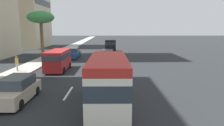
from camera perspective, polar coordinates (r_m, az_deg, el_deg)
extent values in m
plane|color=#26282B|center=(34.10, -5.82, 1.64)|extent=(198.00, 198.00, 0.00)
cube|color=#B2ADA3|center=(35.44, -17.12, 1.69)|extent=(162.00, 2.98, 0.15)
cube|color=silver|center=(15.77, -12.31, -8.33)|extent=(3.20, 0.16, 0.01)
cube|color=silver|center=(30.13, -6.54, 0.55)|extent=(3.20, 0.16, 0.01)
cube|color=beige|center=(14.95, -25.48, -7.76)|extent=(4.40, 1.77, 0.83)
cube|color=#38424C|center=(14.95, -25.34, -4.76)|extent=(2.42, 1.62, 0.68)
cylinder|color=black|center=(13.53, -24.68, -10.72)|extent=(0.64, 0.22, 0.64)
cylinder|color=black|center=(15.92, -20.67, -7.39)|extent=(0.64, 0.22, 0.64)
cylinder|color=black|center=(16.55, -25.99, -7.11)|extent=(0.64, 0.22, 0.64)
cube|color=black|center=(41.43, -0.45, 5.08)|extent=(5.07, 2.09, 2.38)
cube|color=#2D3842|center=(41.39, -0.45, 5.80)|extent=(5.08, 2.09, 0.57)
cylinder|color=black|center=(43.06, -1.77, 3.89)|extent=(0.72, 0.24, 0.72)
cylinder|color=black|center=(43.05, 0.88, 3.89)|extent=(0.72, 0.24, 0.72)
cylinder|color=black|center=(40.03, -1.87, 3.43)|extent=(0.72, 0.24, 0.72)
cylinder|color=black|center=(40.03, 0.98, 3.44)|extent=(0.72, 0.24, 0.72)
cube|color=white|center=(25.45, -1.21, 0.13)|extent=(4.11, 1.79, 0.76)
cube|color=#38424C|center=(25.14, -1.22, 1.60)|extent=(2.26, 1.64, 0.62)
cylinder|color=black|center=(26.77, -2.93, 0.10)|extent=(0.64, 0.22, 0.64)
cylinder|color=black|center=(26.75, 0.59, 0.10)|extent=(0.64, 0.22, 0.64)
cylinder|color=black|center=(24.27, -3.19, -0.93)|extent=(0.64, 0.22, 0.64)
cylinder|color=black|center=(24.24, 0.69, -0.92)|extent=(0.64, 0.22, 0.64)
cube|color=#A51E1E|center=(23.91, -15.10, 0.91)|extent=(5.29, 2.00, 2.16)
cube|color=#2D3842|center=(23.84, -15.15, 2.04)|extent=(5.30, 2.00, 0.52)
cylinder|color=black|center=(22.33, -13.65, -2.05)|extent=(0.72, 0.24, 0.72)
cylinder|color=black|center=(22.84, -18.29, -2.01)|extent=(0.72, 0.24, 0.72)
cylinder|color=black|center=(25.37, -12.03, -0.56)|extent=(0.72, 0.24, 0.72)
cylinder|color=black|center=(25.82, -16.16, -0.56)|extent=(0.72, 0.24, 0.72)
cube|color=silver|center=(12.41, -1.05, -6.14)|extent=(6.66, 2.23, 2.44)
cube|color=#B2261E|center=(12.09, -1.07, 0.48)|extent=(6.66, 2.23, 0.46)
cube|color=#28333D|center=(12.29, -1.06, -4.06)|extent=(6.67, 2.24, 0.81)
cylinder|color=black|center=(14.61, -5.16, -7.91)|extent=(0.84, 0.26, 0.84)
cylinder|color=black|center=(14.59, 3.26, -7.91)|extent=(0.84, 0.26, 0.84)
cylinder|color=black|center=(11.01, -6.85, -14.06)|extent=(0.84, 0.26, 0.84)
cylinder|color=black|center=(10.98, 4.57, -14.09)|extent=(0.84, 0.26, 0.84)
cube|color=#1E478C|center=(33.46, -11.08, 2.36)|extent=(4.69, 1.86, 0.82)
cube|color=#38424C|center=(33.60, -11.05, 3.67)|extent=(2.58, 1.72, 0.67)
cylinder|color=black|center=(31.92, -10.02, 1.56)|extent=(0.64, 0.22, 0.64)
cylinder|color=black|center=(32.26, -13.03, 1.54)|extent=(0.64, 0.22, 0.64)
cylinder|color=black|center=(34.77, -9.24, 2.25)|extent=(0.64, 0.22, 0.64)
cylinder|color=black|center=(35.07, -12.01, 2.23)|extent=(0.64, 0.22, 0.64)
cube|color=silver|center=(31.52, -1.16, 2.03)|extent=(4.34, 1.75, 0.76)
cube|color=#38424C|center=(31.22, -1.17, 3.24)|extent=(2.38, 1.61, 0.62)
cylinder|color=black|center=(32.90, -2.53, 1.94)|extent=(0.64, 0.22, 0.64)
cylinder|color=black|center=(32.88, 0.28, 1.95)|extent=(0.64, 0.22, 0.64)
cylinder|color=black|center=(30.24, -2.72, 1.24)|extent=(0.64, 0.22, 0.64)
cylinder|color=black|center=(30.22, 0.34, 1.24)|extent=(0.64, 0.22, 0.64)
cylinder|color=beige|center=(24.52, -25.47, -1.21)|extent=(0.14, 0.14, 0.81)
cylinder|color=beige|center=(24.67, -25.32, -1.14)|extent=(0.14, 0.14, 0.81)
cube|color=gold|center=(24.48, -25.52, 0.50)|extent=(0.31, 0.37, 0.64)
sphere|color=#9E7251|center=(24.42, -25.59, 1.50)|extent=(0.22, 0.22, 0.22)
cylinder|color=brown|center=(32.33, -19.30, 6.06)|extent=(0.46, 0.46, 5.73)
ellipsoid|color=#388442|center=(32.32, -19.66, 12.19)|extent=(3.94, 3.94, 1.77)
cube|color=#2D3847|center=(55.11, -18.81, 12.03)|extent=(11.63, 0.08, 1.54)
cube|color=#2D3847|center=(55.40, -19.03, 15.85)|extent=(11.63, 0.08, 1.54)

